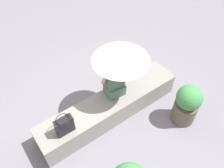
{
  "coord_description": "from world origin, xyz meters",
  "views": [
    {
      "loc": [
        1.53,
        2.19,
        3.84
      ],
      "look_at": [
        -0.09,
        -0.04,
        0.82
      ],
      "focal_mm": 37.39,
      "sensor_mm": 36.0,
      "label": 1
    }
  ],
  "objects_px": {
    "handbag_black": "(64,125)",
    "person_seated": "(115,79)",
    "planter_far": "(187,104)",
    "parasol": "(121,55)"
  },
  "relations": [
    {
      "from": "handbag_black",
      "to": "person_seated",
      "type": "bearing_deg",
      "value": -170.41
    },
    {
      "from": "handbag_black",
      "to": "planter_far",
      "type": "bearing_deg",
      "value": 159.11
    },
    {
      "from": "person_seated",
      "to": "handbag_black",
      "type": "distance_m",
      "value": 1.18
    },
    {
      "from": "person_seated",
      "to": "planter_far",
      "type": "xyz_separation_m",
      "value": [
        -0.92,
        0.98,
        -0.41
      ]
    },
    {
      "from": "parasol",
      "to": "handbag_black",
      "type": "height_order",
      "value": "parasol"
    },
    {
      "from": "person_seated",
      "to": "handbag_black",
      "type": "xyz_separation_m",
      "value": [
        1.14,
        0.19,
        -0.21
      ]
    },
    {
      "from": "parasol",
      "to": "planter_far",
      "type": "height_order",
      "value": "parasol"
    },
    {
      "from": "handbag_black",
      "to": "planter_far",
      "type": "xyz_separation_m",
      "value": [
        -2.06,
        0.79,
        -0.2
      ]
    },
    {
      "from": "parasol",
      "to": "person_seated",
      "type": "bearing_deg",
      "value": -22.56
    },
    {
      "from": "planter_far",
      "to": "parasol",
      "type": "bearing_deg",
      "value": -48.68
    }
  ]
}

